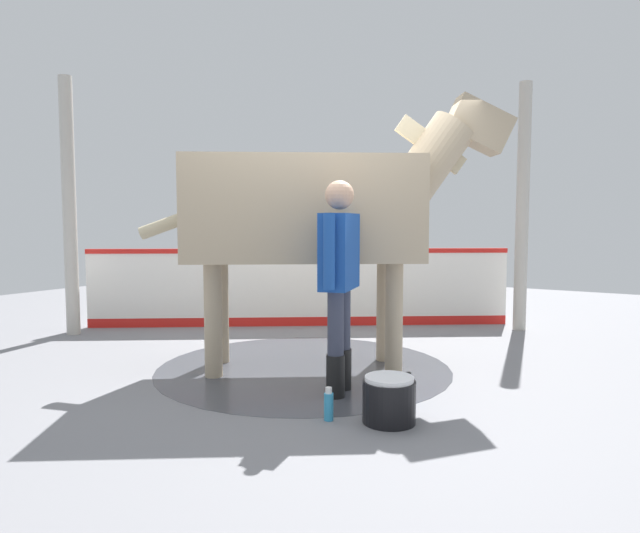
{
  "coord_description": "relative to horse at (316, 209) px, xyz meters",
  "views": [
    {
      "loc": [
        4.26,
        2.65,
        1.39
      ],
      "look_at": [
        0.11,
        0.16,
        1.0
      ],
      "focal_mm": 31.35,
      "sensor_mm": 36.0,
      "label": 1
    }
  ],
  "objects": [
    {
      "name": "ground_plane",
      "position": [
        0.22,
        0.08,
        -1.52
      ],
      "size": [
        16.0,
        16.0,
        0.02
      ],
      "primitive_type": "cube",
      "color": "gray"
    },
    {
      "name": "wet_patch",
      "position": [
        0.06,
        -0.1,
        -1.51
      ],
      "size": [
        2.79,
        2.79,
        0.0
      ],
      "primitive_type": "cylinder",
      "color": "#42444C",
      "rests_on": "ground"
    },
    {
      "name": "barrier_wall",
      "position": [
        -1.76,
        -1.32,
        -1.03
      ],
      "size": [
        3.2,
        4.7,
        1.04
      ],
      "color": "white",
      "rests_on": "ground"
    },
    {
      "name": "roof_post_near",
      "position": [
        -2.97,
        1.27,
        0.06
      ],
      "size": [
        0.16,
        0.16,
        3.14
      ],
      "primitive_type": "cylinder",
      "color": "#B7B2A8",
      "rests_on": "ground"
    },
    {
      "name": "roof_post_far",
      "position": [
        0.18,
        -3.42,
        0.06
      ],
      "size": [
        0.16,
        0.16,
        3.14
      ],
      "primitive_type": "cylinder",
      "color": "#B7B2A8",
      "rests_on": "ground"
    },
    {
      "name": "horse",
      "position": [
        0.0,
        0.0,
        0.0
      ],
      "size": [
        2.21,
        3.01,
        2.58
      ],
      "rotation": [
        0.0,
        0.0,
        2.16
      ],
      "color": "tan",
      "rests_on": "ground"
    },
    {
      "name": "handler",
      "position": [
        0.58,
        0.58,
        -0.51
      ],
      "size": [
        0.67,
        0.34,
        1.72
      ],
      "rotation": [
        0.0,
        0.0,
        4.96
      ],
      "color": "black",
      "rests_on": "ground"
    },
    {
      "name": "wash_bucket",
      "position": [
        0.99,
        1.2,
        -1.35
      ],
      "size": [
        0.37,
        0.37,
        0.32
      ],
      "color": "black",
      "rests_on": "ground"
    },
    {
      "name": "bottle_shampoo",
      "position": [
        1.17,
        0.82,
        -1.4
      ],
      "size": [
        0.07,
        0.07,
        0.24
      ],
      "color": "#3399CC",
      "rests_on": "ground"
    },
    {
      "name": "bottle_spray",
      "position": [
        0.63,
        1.2,
        -1.38
      ],
      "size": [
        0.06,
        0.06,
        0.27
      ],
      "color": "blue",
      "rests_on": "ground"
    }
  ]
}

